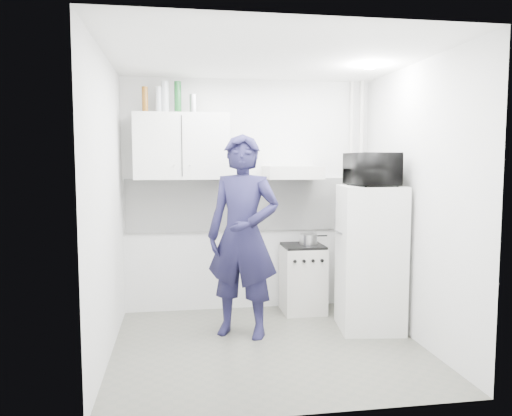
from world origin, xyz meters
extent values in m
plane|color=#54564C|center=(0.00, 0.00, 0.00)|extent=(2.80, 2.80, 0.00)
plane|color=white|center=(0.00, 0.00, 2.60)|extent=(2.80, 2.80, 0.00)
plane|color=silver|center=(0.00, 1.25, 1.30)|extent=(2.80, 0.00, 2.80)
plane|color=silver|center=(-1.40, 0.00, 1.30)|extent=(0.00, 2.60, 2.60)
plane|color=silver|center=(1.40, 0.00, 1.30)|extent=(0.00, 2.60, 2.60)
imported|color=#181736|center=(-0.19, 0.36, 0.97)|extent=(0.84, 0.72, 1.95)
cube|color=silver|center=(0.58, 1.00, 0.37)|extent=(0.46, 0.46, 0.74)
cube|color=silver|center=(1.10, 0.34, 0.72)|extent=(0.68, 0.68, 1.45)
cube|color=black|center=(0.58, 1.00, 0.75)|extent=(0.44, 0.44, 0.03)
cylinder|color=silver|center=(0.65, 1.04, 0.82)|extent=(0.20, 0.20, 0.11)
imported|color=black|center=(1.10, 0.34, 1.61)|extent=(0.59, 0.41, 0.33)
cylinder|color=brown|center=(-1.12, 1.07, 2.33)|extent=(0.06, 0.06, 0.27)
cylinder|color=#B2B7BC|center=(-0.98, 1.07, 2.34)|extent=(0.07, 0.07, 0.27)
cylinder|color=#B2B7BC|center=(-0.92, 1.07, 2.37)|extent=(0.08, 0.08, 0.33)
cylinder|color=#144C1E|center=(-0.78, 1.07, 2.37)|extent=(0.07, 0.07, 0.33)
cylinder|color=silver|center=(-0.62, 1.07, 2.30)|extent=(0.08, 0.08, 0.20)
cube|color=silver|center=(-0.75, 1.07, 1.85)|extent=(1.00, 0.35, 0.70)
cube|color=silver|center=(0.45, 1.00, 1.57)|extent=(0.60, 0.50, 0.14)
cube|color=white|center=(0.00, 1.24, 1.20)|extent=(2.74, 0.03, 0.60)
cylinder|color=silver|center=(1.30, 1.17, 1.30)|extent=(0.05, 0.05, 2.60)
cylinder|color=silver|center=(1.18, 1.17, 1.30)|extent=(0.04, 0.04, 2.60)
cylinder|color=white|center=(1.00, 0.20, 2.57)|extent=(0.10, 0.10, 0.02)
camera|label=1|loc=(-0.80, -4.35, 1.69)|focal=35.00mm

